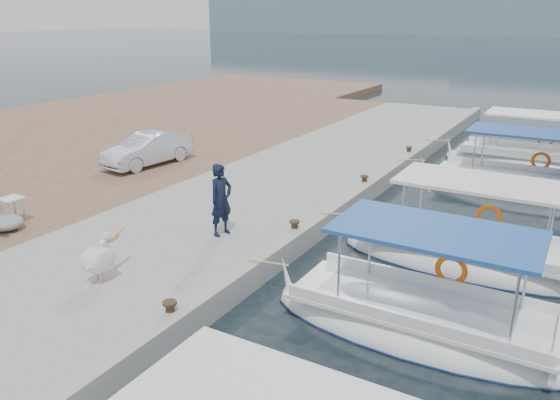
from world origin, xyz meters
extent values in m
plane|color=black|center=(0.00, 0.00, 0.00)|extent=(400.00, 400.00, 0.00)
cube|color=gray|center=(-3.00, 5.00, 0.25)|extent=(6.00, 40.00, 0.50)
cube|color=gray|center=(-0.22, 5.00, 0.56)|extent=(0.44, 40.00, 0.12)
cube|color=brown|center=(-8.00, 5.00, 0.25)|extent=(4.00, 40.00, 0.50)
cube|color=brown|center=(-18.00, 5.00, 0.24)|extent=(16.00, 60.00, 0.48)
cube|color=gray|center=(-60.00, 190.00, 7.00)|extent=(140.00, 40.00, 14.00)
ellipsoid|color=white|center=(3.75, -0.83, 0.05)|extent=(6.30, 2.20, 1.30)
ellipsoid|color=navy|center=(3.75, -0.83, 0.03)|extent=(6.33, 2.25, 0.22)
cube|color=white|center=(3.75, -0.83, 0.55)|extent=(5.17, 1.90, 0.08)
cube|color=#1E4D99|center=(3.91, -0.83, 2.19)|extent=(3.78, 2.03, 0.08)
cylinder|color=silver|center=(2.33, -1.66, 1.35)|extent=(0.05, 0.05, 1.60)
torus|color=#FF640D|center=(4.05, 0.22, 1.00)|extent=(0.68, 0.12, 0.68)
ellipsoid|color=white|center=(3.86, 2.86, 0.05)|extent=(6.51, 2.19, 1.30)
ellipsoid|color=navy|center=(3.86, 2.86, 0.03)|extent=(6.55, 2.23, 0.22)
cube|color=white|center=(3.86, 2.86, 0.55)|extent=(5.34, 1.88, 0.08)
cube|color=silver|center=(4.02, 2.86, 2.19)|extent=(3.91, 2.01, 0.08)
cylinder|color=silver|center=(2.39, 2.04, 1.35)|extent=(0.05, 0.05, 1.60)
torus|color=#FF640D|center=(4.16, 3.90, 1.00)|extent=(0.68, 0.12, 0.68)
ellipsoid|color=white|center=(4.40, 9.89, 0.05)|extent=(7.61, 2.22, 1.30)
ellipsoid|color=navy|center=(4.40, 9.89, 0.03)|extent=(7.65, 2.26, 0.22)
cube|color=white|center=(4.40, 9.89, 0.55)|extent=(6.24, 1.91, 0.08)
cube|color=#1C458E|center=(4.59, 9.89, 2.19)|extent=(4.57, 2.04, 0.08)
cylinder|color=silver|center=(2.69, 9.06, 1.35)|extent=(0.05, 0.05, 1.60)
torus|color=#FF640D|center=(4.70, 10.94, 1.00)|extent=(0.68, 0.12, 0.68)
ellipsoid|color=white|center=(4.19, 13.97, 0.05)|extent=(7.17, 2.24, 1.30)
ellipsoid|color=navy|center=(4.19, 13.97, 0.03)|extent=(7.21, 2.29, 0.22)
cube|color=white|center=(4.19, 13.97, 0.55)|extent=(5.88, 1.93, 0.08)
cube|color=white|center=(4.37, 13.97, 2.19)|extent=(4.30, 2.06, 0.08)
cylinder|color=silver|center=(2.57, 13.13, 1.35)|extent=(0.05, 0.05, 1.60)
torus|color=#FF640D|center=(4.49, 15.04, 1.00)|extent=(0.68, 0.12, 0.68)
cylinder|color=black|center=(-0.35, -3.50, 0.65)|extent=(0.18, 0.18, 0.30)
cylinder|color=black|center=(-0.35, -3.50, 0.80)|extent=(0.28, 0.28, 0.05)
cylinder|color=black|center=(-0.35, 1.50, 0.65)|extent=(0.18, 0.18, 0.30)
cylinder|color=black|center=(-0.35, 1.50, 0.80)|extent=(0.28, 0.28, 0.05)
cylinder|color=black|center=(-0.35, 6.50, 0.65)|extent=(0.18, 0.18, 0.30)
cylinder|color=black|center=(-0.35, 6.50, 0.80)|extent=(0.28, 0.28, 0.05)
cylinder|color=black|center=(-0.35, 11.50, 0.65)|extent=(0.18, 0.18, 0.30)
cylinder|color=black|center=(-0.35, 11.50, 0.80)|extent=(0.28, 0.28, 0.05)
cylinder|color=tan|center=(-2.73, -3.13, 0.66)|extent=(0.05, 0.05, 0.31)
cylinder|color=tan|center=(-2.58, -3.10, 0.66)|extent=(0.05, 0.05, 0.31)
ellipsoid|color=silver|center=(-2.66, -3.12, 1.00)|extent=(0.58, 0.81, 0.58)
cylinder|color=silver|center=(-2.71, -2.85, 1.25)|extent=(0.17, 0.29, 0.31)
sphere|color=silver|center=(-2.73, -2.77, 1.43)|extent=(0.19, 0.19, 0.19)
cone|color=#EAA566|center=(-2.78, -2.48, 1.34)|extent=(0.20, 0.57, 0.23)
imported|color=black|center=(-1.95, 0.42, 1.46)|extent=(0.59, 0.78, 1.92)
imported|color=silver|center=(-8.63, 4.81, 1.11)|extent=(1.74, 3.85, 1.23)
ellipsoid|color=gray|center=(-7.28, -2.24, 0.70)|extent=(1.10, 0.90, 0.40)
cylinder|color=silver|center=(-7.70, -1.99, 0.85)|extent=(0.06, 0.06, 0.70)
cylinder|color=silver|center=(-7.30, -1.99, 0.85)|extent=(0.06, 0.06, 0.70)
cylinder|color=silver|center=(-7.70, -1.59, 0.85)|extent=(0.06, 0.06, 0.70)
cylinder|color=silver|center=(-7.30, -1.59, 0.85)|extent=(0.06, 0.06, 0.70)
cube|color=white|center=(-7.50, -1.79, 1.21)|extent=(0.55, 0.55, 0.03)
camera|label=1|loc=(6.10, -10.45, 6.00)|focal=35.00mm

